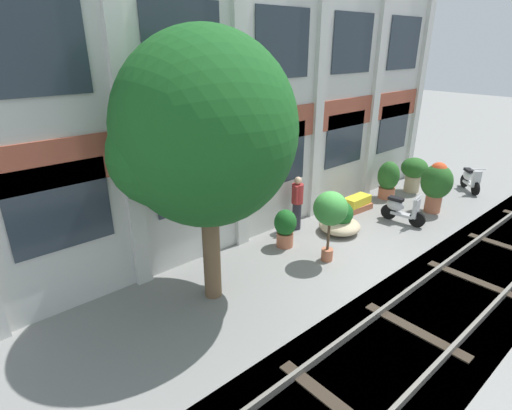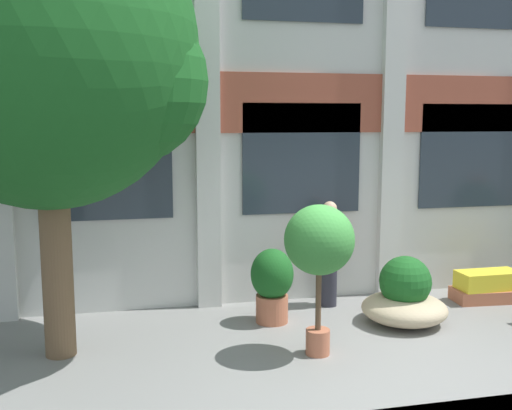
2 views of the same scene
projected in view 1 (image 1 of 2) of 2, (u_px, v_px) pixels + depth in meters
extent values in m
plane|color=gray|center=(349.00, 259.00, 10.24)|extent=(80.00, 80.00, 0.00)
cube|color=silver|center=(275.00, 78.00, 10.62)|extent=(14.74, 0.50, 8.58)
cube|color=#9E4C38|center=(281.00, 124.00, 10.88)|extent=(14.74, 0.06, 0.90)
cube|color=silver|center=(121.00, 91.00, 7.69)|extent=(0.36, 0.16, 8.58)
cube|color=silver|center=(240.00, 82.00, 9.50)|extent=(0.36, 0.16, 8.58)
cube|color=silver|center=(320.00, 76.00, 11.31)|extent=(0.36, 0.16, 8.58)
cube|color=silver|center=(378.00, 72.00, 13.12)|extent=(0.36, 0.16, 8.58)
cube|color=silver|center=(422.00, 68.00, 14.92)|extent=(0.36, 0.16, 8.58)
cube|color=#28333D|center=(60.00, 208.00, 7.58)|extent=(1.89, 0.04, 1.70)
cube|color=#28333D|center=(192.00, 176.00, 9.39)|extent=(1.89, 0.04, 1.70)
cube|color=#28333D|center=(281.00, 155.00, 11.19)|extent=(1.89, 0.04, 1.70)
cube|color=#28333D|center=(345.00, 139.00, 13.00)|extent=(1.89, 0.04, 1.70)
cube|color=#28333D|center=(394.00, 127.00, 14.81)|extent=(1.89, 0.04, 1.70)
cube|color=#28333D|center=(27.00, 43.00, 6.49)|extent=(1.89, 0.04, 1.70)
cube|color=#28333D|center=(183.00, 43.00, 8.29)|extent=(1.89, 0.04, 1.70)
cube|color=#28333D|center=(283.00, 43.00, 10.10)|extent=(1.89, 0.04, 1.70)
cube|color=#28333D|center=(353.00, 43.00, 11.91)|extent=(1.89, 0.04, 1.70)
cube|color=#28333D|center=(404.00, 43.00, 13.72)|extent=(1.89, 0.04, 1.70)
cube|color=#423F3A|center=(445.00, 309.00, 8.56)|extent=(22.74, 2.80, 0.28)
cube|color=slate|center=(483.00, 317.00, 7.97)|extent=(22.74, 0.07, 0.15)
cube|color=slate|center=(415.00, 286.00, 8.98)|extent=(22.74, 0.07, 0.15)
cube|color=#382D23|center=(333.00, 402.00, 6.14)|extent=(0.24, 2.10, 0.03)
cube|color=#382D23|center=(415.00, 330.00, 7.69)|extent=(0.24, 2.10, 0.03)
cube|color=#382D23|center=(473.00, 280.00, 9.33)|extent=(0.24, 2.10, 0.03)
cube|color=#382D23|center=(510.00, 248.00, 10.80)|extent=(0.24, 2.10, 0.03)
cylinder|color=brown|center=(211.00, 241.00, 8.32)|extent=(0.37, 0.37, 2.64)
ellipsoid|color=#19561E|center=(206.00, 130.00, 7.44)|extent=(3.47, 3.47, 3.69)
sphere|color=#19561E|center=(161.00, 155.00, 7.18)|extent=(1.91, 1.91, 1.91)
sphere|color=#19561E|center=(248.00, 144.00, 7.97)|extent=(1.91, 1.91, 1.91)
cylinder|color=#B76647|center=(327.00, 254.00, 10.16)|extent=(0.30, 0.30, 0.31)
cylinder|color=brown|center=(329.00, 232.00, 9.92)|extent=(0.07, 0.07, 0.95)
ellipsoid|color=#388438|center=(331.00, 208.00, 9.68)|extent=(0.85, 0.85, 0.85)
cylinder|color=tan|center=(412.00, 184.00, 14.87)|extent=(0.55, 0.55, 0.60)
ellipsoid|color=#286023|center=(414.00, 168.00, 14.64)|extent=(0.95, 0.95, 0.74)
cylinder|color=#B76647|center=(285.00, 239.00, 10.86)|extent=(0.46, 0.46, 0.39)
ellipsoid|color=#19561E|center=(285.00, 222.00, 10.67)|extent=(0.61, 0.61, 0.72)
cylinder|color=#B76647|center=(433.00, 203.00, 13.06)|extent=(0.51, 0.51, 0.56)
ellipsoid|color=#286023|center=(437.00, 182.00, 12.78)|extent=(0.98, 0.98, 1.12)
sphere|color=#E04C23|center=(439.00, 171.00, 12.64)|extent=(0.54, 0.54, 0.54)
cube|color=#B76647|center=(356.00, 207.00, 13.23)|extent=(1.13, 0.59, 0.20)
cube|color=yellow|center=(357.00, 201.00, 13.14)|extent=(0.98, 0.45, 0.28)
ellipsoid|color=tan|center=(340.00, 226.00, 11.65)|extent=(1.20, 1.20, 0.42)
sphere|color=#19561E|center=(341.00, 213.00, 11.50)|extent=(0.73, 0.73, 0.73)
cylinder|color=#B76647|center=(386.00, 193.00, 14.27)|extent=(0.57, 0.57, 0.39)
ellipsoid|color=#286023|center=(389.00, 176.00, 14.04)|extent=(0.75, 0.75, 1.03)
cylinder|color=black|center=(475.00, 189.00, 14.50)|extent=(0.39, 0.41, 0.48)
cylinder|color=black|center=(464.00, 181.00, 15.34)|extent=(0.39, 0.41, 0.48)
cube|color=silver|center=(470.00, 184.00, 14.92)|extent=(0.64, 0.66, 0.08)
ellipsoid|color=silver|center=(468.00, 175.00, 15.07)|extent=(0.57, 0.59, 0.36)
cube|color=black|center=(469.00, 170.00, 14.99)|extent=(0.46, 0.47, 0.10)
cube|color=silver|center=(476.00, 179.00, 14.45)|extent=(0.29, 0.28, 0.60)
cylinder|color=#B7B7BF|center=(479.00, 169.00, 14.29)|extent=(0.39, 0.37, 0.03)
cylinder|color=black|center=(417.00, 220.00, 11.97)|extent=(0.15, 0.49, 0.48)
cylinder|color=black|center=(389.00, 212.00, 12.52)|extent=(0.15, 0.49, 0.48)
cube|color=#B2B2B7|center=(402.00, 214.00, 12.24)|extent=(0.32, 0.70, 0.08)
ellipsoid|color=#B2B2B7|center=(395.00, 205.00, 12.31)|extent=(0.32, 0.59, 0.36)
cube|color=black|center=(396.00, 199.00, 12.23)|extent=(0.27, 0.46, 0.10)
cube|color=#B2B2B7|center=(416.00, 208.00, 11.89)|extent=(0.29, 0.15, 0.60)
cylinder|color=#B7B7BF|center=(419.00, 197.00, 11.73)|extent=(0.50, 0.09, 0.03)
cylinder|color=#282833|center=(297.00, 216.00, 11.80)|extent=(0.26, 0.26, 0.83)
cylinder|color=maroon|center=(298.00, 194.00, 11.53)|extent=(0.34, 0.34, 0.58)
sphere|color=tan|center=(298.00, 180.00, 11.38)|extent=(0.22, 0.22, 0.22)
cylinder|color=maroon|center=(296.00, 195.00, 11.33)|extent=(0.09, 0.09, 0.52)
cylinder|color=maroon|center=(299.00, 190.00, 11.72)|extent=(0.09, 0.09, 0.52)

